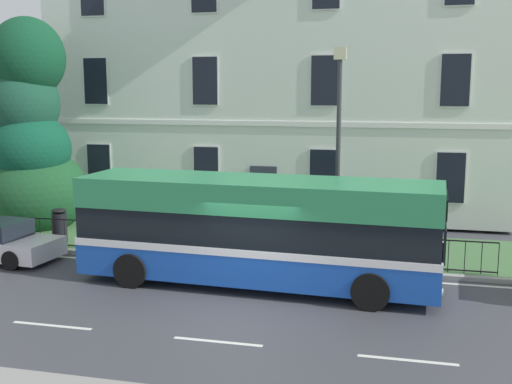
# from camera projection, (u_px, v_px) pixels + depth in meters

# --- Properties ---
(ground_plane) EXTENTS (60.00, 56.00, 0.18)m
(ground_plane) POSITION_uv_depth(u_px,v_px,m) (248.00, 302.00, 16.21)
(ground_plane) COLOR #3F4046
(georgian_townhouse) EXTENTS (19.59, 10.84, 13.32)m
(georgian_townhouse) POSITION_uv_depth(u_px,v_px,m) (289.00, 58.00, 29.66)
(georgian_townhouse) COLOR silver
(georgian_townhouse) RESTS_ON ground_plane
(iron_verge_railing) EXTENTS (16.51, 0.04, 0.97)m
(iron_verge_railing) POSITION_uv_depth(u_px,v_px,m) (222.00, 242.00, 19.91)
(iron_verge_railing) COLOR black
(iron_verge_railing) RESTS_ON ground_plane
(evergreen_tree) EXTENTS (3.94, 3.94, 8.35)m
(evergreen_tree) POSITION_uv_depth(u_px,v_px,m) (31.00, 143.00, 24.13)
(evergreen_tree) COLOR #423328
(evergreen_tree) RESTS_ON ground_plane
(single_decker_bus) EXTENTS (10.02, 3.02, 2.97)m
(single_decker_bus) POSITION_uv_depth(u_px,v_px,m) (257.00, 230.00, 17.36)
(single_decker_bus) COLOR blue
(single_decker_bus) RESTS_ON ground_plane
(street_lamp_post) EXTENTS (0.36, 0.24, 6.50)m
(street_lamp_post) POSITION_uv_depth(u_px,v_px,m) (338.00, 140.00, 19.22)
(street_lamp_post) COLOR #333338
(street_lamp_post) RESTS_ON ground_plane
(litter_bin) EXTENTS (0.51, 0.51, 1.21)m
(litter_bin) POSITION_uv_depth(u_px,v_px,m) (60.00, 225.00, 21.82)
(litter_bin) COLOR black
(litter_bin) RESTS_ON ground_plane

